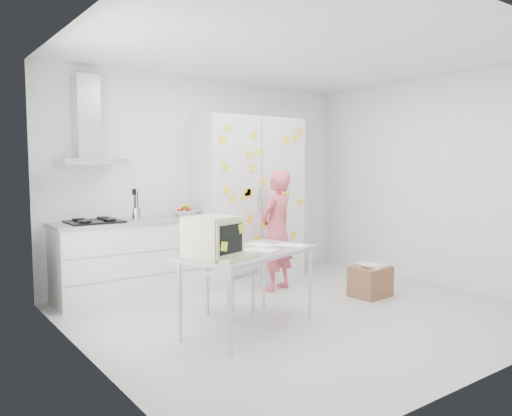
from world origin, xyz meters
TOP-DOWN VIEW (x-y plane):
  - floor at (0.00, 0.00)m, footprint 4.50×4.00m
  - walls at (0.00, 0.72)m, footprint 4.52×4.01m
  - ceiling at (0.00, 0.00)m, footprint 4.50×4.00m
  - counter_run at (-1.20, 1.70)m, footprint 1.84×0.63m
  - range_hood at (-1.65, 1.84)m, footprint 0.70×0.48m
  - tall_cabinet at (0.45, 1.67)m, footprint 1.50×0.68m
  - person at (0.38, 0.95)m, footprint 0.63×0.50m
  - desk at (-1.05, -0.14)m, footprint 1.55×1.09m
  - chair at (-0.68, 0.48)m, footprint 0.52×0.52m
  - cardboard_box at (1.08, 0.03)m, footprint 0.47×0.39m

SIDE VIEW (x-z plane):
  - floor at x=0.00m, z-range -0.02..0.00m
  - cardboard_box at x=1.08m, z-range -0.01..0.38m
  - counter_run at x=-1.20m, z-range -0.17..1.11m
  - chair at x=-0.68m, z-range 0.06..0.98m
  - person at x=0.38m, z-range 0.00..1.50m
  - desk at x=-1.05m, z-range 0.29..1.41m
  - tall_cabinet at x=0.45m, z-range 0.00..2.20m
  - walls at x=0.00m, z-range 0.00..2.70m
  - range_hood at x=-1.65m, z-range 1.45..2.46m
  - ceiling at x=0.00m, z-range 2.69..2.71m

